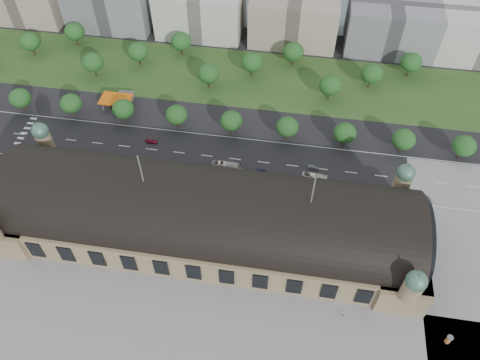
# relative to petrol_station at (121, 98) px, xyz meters

# --- Properties ---
(ground) EXTENTS (900.00, 900.00, 0.00)m
(ground) POSITION_rel_petrol_station_xyz_m (53.91, -65.28, -2.95)
(ground) COLOR black
(ground) RESTS_ON ground
(station) EXTENTS (150.00, 48.40, 44.30)m
(station) POSITION_rel_petrol_station_xyz_m (53.91, -65.28, 7.33)
(station) COLOR #927C5A
(station) RESTS_ON ground
(plaza_south) EXTENTS (190.00, 48.00, 0.12)m
(plaza_south) POSITION_rel_petrol_station_xyz_m (63.91, -109.28, -2.95)
(plaza_south) COLOR gray
(plaza_south) RESTS_ON ground
(road_slab) EXTENTS (260.00, 26.00, 0.10)m
(road_slab) POSITION_rel_petrol_station_xyz_m (33.91, -27.28, -2.95)
(road_slab) COLOR black
(road_slab) RESTS_ON ground
(grass_belt) EXTENTS (300.00, 45.00, 0.10)m
(grass_belt) POSITION_rel_petrol_station_xyz_m (38.91, 27.72, -2.95)
(grass_belt) COLOR #28461C
(grass_belt) RESTS_ON ground
(petrol_station) EXTENTS (14.00, 13.00, 5.05)m
(petrol_station) POSITION_rel_petrol_station_xyz_m (0.00, 0.00, 0.00)
(petrol_station) COLOR #D25F0C
(petrol_station) RESTS_ON ground
(office_2) EXTENTS (45.00, 32.00, 24.00)m
(office_2) POSITION_rel_petrol_station_xyz_m (-26.09, 67.72, 9.05)
(office_2) COLOR gray
(office_2) RESTS_ON ground
(office_3) EXTENTS (45.00, 32.00, 24.00)m
(office_3) POSITION_rel_petrol_station_xyz_m (23.91, 67.72, 9.05)
(office_3) COLOR beige
(office_3) RESTS_ON ground
(office_4) EXTENTS (45.00, 32.00, 24.00)m
(office_4) POSITION_rel_petrol_station_xyz_m (73.91, 67.72, 9.05)
(office_4) COLOR tan
(office_4) RESTS_ON ground
(office_5) EXTENTS (45.00, 32.00, 24.00)m
(office_5) POSITION_rel_petrol_station_xyz_m (123.91, 67.72, 9.05)
(office_5) COLOR gray
(office_5) RESTS_ON ground
(tree_row_1) EXTENTS (9.60, 9.60, 11.52)m
(tree_row_1) POSITION_rel_petrol_station_xyz_m (-42.09, -12.28, 4.48)
(tree_row_1) COLOR #2D2116
(tree_row_1) RESTS_ON ground
(tree_row_2) EXTENTS (9.60, 9.60, 11.52)m
(tree_row_2) POSITION_rel_petrol_station_xyz_m (-18.09, -12.28, 4.48)
(tree_row_2) COLOR #2D2116
(tree_row_2) RESTS_ON ground
(tree_row_3) EXTENTS (9.60, 9.60, 11.52)m
(tree_row_3) POSITION_rel_petrol_station_xyz_m (5.91, -12.28, 4.48)
(tree_row_3) COLOR #2D2116
(tree_row_3) RESTS_ON ground
(tree_row_4) EXTENTS (9.60, 9.60, 11.52)m
(tree_row_4) POSITION_rel_petrol_station_xyz_m (29.91, -12.28, 4.48)
(tree_row_4) COLOR #2D2116
(tree_row_4) RESTS_ON ground
(tree_row_5) EXTENTS (9.60, 9.60, 11.52)m
(tree_row_5) POSITION_rel_petrol_station_xyz_m (53.91, -12.28, 4.48)
(tree_row_5) COLOR #2D2116
(tree_row_5) RESTS_ON ground
(tree_row_6) EXTENTS (9.60, 9.60, 11.52)m
(tree_row_6) POSITION_rel_petrol_station_xyz_m (77.91, -12.28, 4.48)
(tree_row_6) COLOR #2D2116
(tree_row_6) RESTS_ON ground
(tree_row_7) EXTENTS (9.60, 9.60, 11.52)m
(tree_row_7) POSITION_rel_petrol_station_xyz_m (101.91, -12.28, 4.48)
(tree_row_7) COLOR #2D2116
(tree_row_7) RESTS_ON ground
(tree_row_8) EXTENTS (9.60, 9.60, 11.52)m
(tree_row_8) POSITION_rel_petrol_station_xyz_m (125.91, -12.28, 4.48)
(tree_row_8) COLOR #2D2116
(tree_row_8) RESTS_ON ground
(tree_row_9) EXTENTS (9.60, 9.60, 11.52)m
(tree_row_9) POSITION_rel_petrol_station_xyz_m (149.91, -12.28, 4.48)
(tree_row_9) COLOR #2D2116
(tree_row_9) RESTS_ON ground
(tree_belt_1) EXTENTS (10.40, 10.40, 12.48)m
(tree_belt_1) POSITION_rel_petrol_station_xyz_m (-57.09, 29.72, 5.10)
(tree_belt_1) COLOR #2D2116
(tree_belt_1) RESTS_ON ground
(tree_belt_2) EXTENTS (10.40, 10.40, 12.48)m
(tree_belt_2) POSITION_rel_petrol_station_xyz_m (-38.09, 41.72, 5.10)
(tree_belt_2) COLOR #2D2116
(tree_belt_2) RESTS_ON ground
(tree_belt_3) EXTENTS (10.40, 10.40, 12.48)m
(tree_belt_3) POSITION_rel_petrol_station_xyz_m (-19.09, 17.72, 5.10)
(tree_belt_3) COLOR #2D2116
(tree_belt_3) RESTS_ON ground
(tree_belt_4) EXTENTS (10.40, 10.40, 12.48)m
(tree_belt_4) POSITION_rel_petrol_station_xyz_m (-0.09, 29.72, 5.10)
(tree_belt_4) COLOR #2D2116
(tree_belt_4) RESTS_ON ground
(tree_belt_5) EXTENTS (10.40, 10.40, 12.48)m
(tree_belt_5) POSITION_rel_petrol_station_xyz_m (18.91, 41.72, 5.10)
(tree_belt_5) COLOR #2D2116
(tree_belt_5) RESTS_ON ground
(tree_belt_6) EXTENTS (10.40, 10.40, 12.48)m
(tree_belt_6) POSITION_rel_petrol_station_xyz_m (37.91, 17.72, 5.10)
(tree_belt_6) COLOR #2D2116
(tree_belt_6) RESTS_ON ground
(tree_belt_7) EXTENTS (10.40, 10.40, 12.48)m
(tree_belt_7) POSITION_rel_petrol_station_xyz_m (56.91, 29.72, 5.10)
(tree_belt_7) COLOR #2D2116
(tree_belt_7) RESTS_ON ground
(tree_belt_8) EXTENTS (10.40, 10.40, 12.48)m
(tree_belt_8) POSITION_rel_petrol_station_xyz_m (75.91, 41.72, 5.10)
(tree_belt_8) COLOR #2D2116
(tree_belt_8) RESTS_ON ground
(tree_belt_9) EXTENTS (10.40, 10.40, 12.48)m
(tree_belt_9) POSITION_rel_petrol_station_xyz_m (94.91, 17.72, 5.10)
(tree_belt_9) COLOR #2D2116
(tree_belt_9) RESTS_ON ground
(tree_belt_10) EXTENTS (10.40, 10.40, 12.48)m
(tree_belt_10) POSITION_rel_petrol_station_xyz_m (113.91, 29.72, 5.10)
(tree_belt_10) COLOR #2D2116
(tree_belt_10) RESTS_ON ground
(tree_belt_11) EXTENTS (10.40, 10.40, 12.48)m
(tree_belt_11) POSITION_rel_petrol_station_xyz_m (132.91, 41.72, 5.10)
(tree_belt_11) COLOR #2D2116
(tree_belt_11) RESTS_ON ground
(traffic_car_2) EXTENTS (4.81, 2.26, 1.33)m
(traffic_car_2) POSITION_rel_petrol_station_xyz_m (-1.47, -34.95, -2.29)
(traffic_car_2) COLOR black
(traffic_car_2) RESTS_ON ground
(traffic_car_3) EXTENTS (4.96, 2.10, 1.43)m
(traffic_car_3) POSITION_rel_petrol_station_xyz_m (20.85, -23.26, -2.24)
(traffic_car_3) COLOR maroon
(traffic_car_3) RESTS_ON ground
(traffic_car_4) EXTENTS (4.14, 1.80, 1.39)m
(traffic_car_4) POSITION_rel_petrol_station_xyz_m (69.54, -32.76, -2.26)
(traffic_car_4) COLOR #161D3F
(traffic_car_4) RESTS_ON ground
(traffic_car_5) EXTENTS (4.54, 1.92, 1.46)m
(traffic_car_5) POSITION_rel_petrol_station_xyz_m (90.52, -27.56, -2.22)
(traffic_car_5) COLOR #54555B
(traffic_car_5) RESTS_ON ground
(traffic_car_6) EXTENTS (5.89, 2.93, 1.60)m
(traffic_car_6) POSITION_rel_petrol_station_xyz_m (134.10, -37.44, -2.15)
(traffic_car_6) COLOR silver
(traffic_car_6) RESTS_ON ground
(parked_car_0) EXTENTS (4.44, 3.07, 1.39)m
(parked_car_0) POSITION_rel_petrol_station_xyz_m (-17.84, -44.28, -2.26)
(parked_car_0) COLOR black
(parked_car_0) RESTS_ON ground
(parked_car_1) EXTENTS (5.47, 4.68, 1.39)m
(parked_car_1) POSITION_rel_petrol_station_xyz_m (-8.60, -41.36, -2.25)
(parked_car_1) COLOR maroon
(parked_car_1) RESTS_ON ground
(parked_car_2) EXTENTS (4.72, 4.36, 1.33)m
(parked_car_2) POSITION_rel_petrol_station_xyz_m (-12.76, -40.28, -2.28)
(parked_car_2) COLOR #1B1A4A
(parked_car_2) RESTS_ON ground
(parked_car_3) EXTENTS (4.02, 3.72, 1.33)m
(parked_car_3) POSITION_rel_petrol_station_xyz_m (7.09, -42.49, -2.28)
(parked_car_3) COLOR #5B5E63
(parked_car_3) RESTS_ON ground
(parked_car_4) EXTENTS (4.87, 3.20, 1.52)m
(parked_car_4) POSITION_rel_petrol_station_xyz_m (20.29, -40.28, -2.19)
(parked_car_4) COLOR white
(parked_car_4) RESTS_ON ground
(parked_car_5) EXTENTS (5.35, 4.65, 1.37)m
(parked_car_5) POSITION_rel_petrol_station_xyz_m (19.58, -42.65, -2.26)
(parked_car_5) COLOR gray
(parked_car_5) RESTS_ON ground
(parked_car_6) EXTENTS (6.08, 4.58, 1.64)m
(parked_car_6) POSITION_rel_petrol_station_xyz_m (8.29, -40.28, -2.13)
(parked_car_6) COLOR black
(parked_car_6) RESTS_ON ground
(bus_west) EXTENTS (11.99, 3.10, 3.32)m
(bus_west) POSITION_rel_petrol_station_xyz_m (30.92, -37.94, -1.29)
(bus_west) COLOR #AE1D1B
(bus_west) RESTS_ON ground
(bus_mid) EXTENTS (12.41, 3.31, 3.43)m
(bus_mid) POSITION_rel_petrol_station_xyz_m (55.59, -33.28, -1.23)
(bus_mid) COLOR beige
(bus_mid) RESTS_ON ground
(bus_east) EXTENTS (11.40, 3.55, 3.12)m
(bus_east) POSITION_rel_petrol_station_xyz_m (91.66, -33.81, -1.39)
(bus_east) COLOR silver
(bus_east) RESTS_ON ground
(advertising_column) EXTENTS (1.89, 1.89, 3.58)m
(advertising_column) POSITION_rel_petrol_station_xyz_m (135.39, -93.46, -1.09)
(advertising_column) COLOR #D43B35
(advertising_column) RESTS_ON ground
(pedestrian_0) EXTENTS (0.80, 0.49, 1.59)m
(pedestrian_0) POSITION_rel_petrol_station_xyz_m (103.41, -90.41, -2.15)
(pedestrian_0) COLOR gray
(pedestrian_0) RESTS_ON ground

